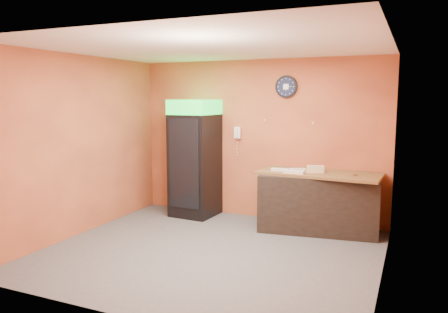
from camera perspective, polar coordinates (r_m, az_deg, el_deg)
The scene contains 15 objects.
floor at distance 6.25m, azimuth -1.73°, elevation -12.32°, with size 4.50×4.50×0.00m, color #47474C.
back_wall at distance 7.76m, azimuth 4.59°, elevation 2.21°, with size 4.50×0.02×2.80m, color #CB6739.
left_wall at distance 7.18m, azimuth -18.23°, elevation 1.40°, with size 0.02×4.00×2.80m, color #CB6739.
right_wall at distance 5.36m, azimuth 20.49°, elevation -0.73°, with size 0.02×4.00×2.80m, color #CB6739.
ceiling at distance 5.91m, azimuth -1.85°, elevation 14.11°, with size 4.50×4.00×0.02m, color white.
beverage_cooler at distance 7.88m, azimuth -3.93°, elevation -0.43°, with size 0.78×0.80×2.10m.
prep_counter at distance 7.22m, azimuth 12.18°, elevation -5.93°, with size 1.84×0.82×0.92m, color black.
wall_clock at distance 7.55m, azimuth 8.14°, elevation 9.01°, with size 0.38×0.06×0.38m.
wall_phone at distance 7.84m, azimuth 1.76°, elevation 3.14°, with size 0.11×0.10×0.21m.
butcher_paper at distance 7.13m, azimuth 12.29°, elevation -2.18°, with size 1.92×0.85×0.04m, color brown.
sub_roll_stack at distance 7.07m, azimuth 11.86°, elevation -1.63°, with size 0.28×0.17×0.11m.
wrapped_sandwich_left at distance 7.15m, azimuth 7.31°, elevation -1.72°, with size 0.28×0.11×0.04m, color silver.
wrapped_sandwich_mid at distance 6.95m, azimuth 9.15°, elevation -2.00°, with size 0.31×0.12×0.04m, color silver.
wrapped_sandwich_right at distance 7.21m, azimuth 9.58°, elevation -1.69°, with size 0.26×0.10×0.04m, color silver.
kitchen_tool at distance 7.11m, azimuth 12.82°, elevation -1.79°, with size 0.07×0.07×0.07m, color silver.
Camera 1 is at (2.53, -5.30, 2.14)m, focal length 35.00 mm.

